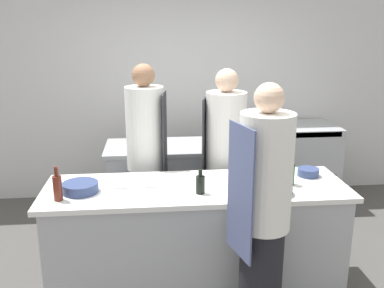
{
  "coord_description": "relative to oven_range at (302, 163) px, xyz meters",
  "views": [
    {
      "loc": [
        -0.35,
        -3.17,
        2.14
      ],
      "look_at": [
        0.0,
        0.35,
        1.15
      ],
      "focal_mm": 40.0,
      "sensor_mm": 36.0,
      "label": 1
    }
  ],
  "objects": [
    {
      "name": "ground_plane",
      "position": [
        -1.52,
        -1.74,
        -0.48
      ],
      "size": [
        16.0,
        16.0,
        0.0
      ],
      "primitive_type": "plane",
      "color": "#4C4947"
    },
    {
      "name": "wall_back",
      "position": [
        -1.52,
        0.39,
        0.92
      ],
      "size": [
        8.0,
        0.06,
        2.8
      ],
      "color": "silver",
      "rests_on": "ground_plane"
    },
    {
      "name": "prep_counter",
      "position": [
        -1.52,
        -1.74,
        -0.03
      ],
      "size": [
        2.41,
        0.75,
        0.9
      ],
      "color": "#A8AAAF",
      "rests_on": "ground_plane"
    },
    {
      "name": "pass_counter",
      "position": [
        -1.4,
        -0.53,
        -0.03
      ],
      "size": [
        1.9,
        0.68,
        0.9
      ],
      "color": "#A8AAAF",
      "rests_on": "ground_plane"
    },
    {
      "name": "oven_range",
      "position": [
        0.0,
        0.0,
        0.0
      ],
      "size": [
        0.76,
        0.68,
        0.96
      ],
      "color": "#A8AAAF",
      "rests_on": "ground_plane"
    },
    {
      "name": "chef_at_prep_near",
      "position": [
        -1.13,
        -2.35,
        0.43
      ],
      "size": [
        0.4,
        0.39,
        1.8
      ],
      "rotation": [
        0.0,
        0.0,
        1.84
      ],
      "color": "black",
      "rests_on": "ground_plane"
    },
    {
      "name": "chef_at_stove",
      "position": [
        -1.91,
        -1.05,
        0.43
      ],
      "size": [
        0.38,
        0.37,
        1.81
      ],
      "rotation": [
        0.0,
        0.0,
        -1.7
      ],
      "color": "black",
      "rests_on": "ground_plane"
    },
    {
      "name": "chef_at_pass_far",
      "position": [
        -1.17,
        -1.07,
        0.4
      ],
      "size": [
        0.43,
        0.41,
        1.76
      ],
      "rotation": [
        0.0,
        0.0,
        1.31
      ],
      "color": "black",
      "rests_on": "ground_plane"
    },
    {
      "name": "bottle_olive_oil",
      "position": [
        -2.55,
        -1.92,
        0.52
      ],
      "size": [
        0.06,
        0.06,
        0.26
      ],
      "color": "#5B2319",
      "rests_on": "prep_counter"
    },
    {
      "name": "bottle_vinegar",
      "position": [
        -1.14,
        -1.55,
        0.51
      ],
      "size": [
        0.07,
        0.07,
        0.22
      ],
      "color": "silver",
      "rests_on": "prep_counter"
    },
    {
      "name": "bottle_wine",
      "position": [
        -1.1,
        -1.46,
        0.51
      ],
      "size": [
        0.08,
        0.08,
        0.23
      ],
      "color": "#2D5175",
      "rests_on": "prep_counter"
    },
    {
      "name": "bottle_cooking_oil",
      "position": [
        -0.77,
        -1.77,
        0.52
      ],
      "size": [
        0.08,
        0.08,
        0.24
      ],
      "color": "#19471E",
      "rests_on": "prep_counter"
    },
    {
      "name": "bottle_sauce",
      "position": [
        -1.5,
        -1.89,
        0.5
      ],
      "size": [
        0.07,
        0.07,
        0.19
      ],
      "color": "black",
      "rests_on": "prep_counter"
    },
    {
      "name": "bowl_mixing_large",
      "position": [
        -0.92,
        -1.96,
        0.45
      ],
      "size": [
        0.23,
        0.23,
        0.06
      ],
      "color": "navy",
      "rests_on": "prep_counter"
    },
    {
      "name": "bowl_prep_small",
      "position": [
        -2.41,
        -1.78,
        0.46
      ],
      "size": [
        0.27,
        0.27,
        0.08
      ],
      "color": "navy",
      "rests_on": "prep_counter"
    },
    {
      "name": "bowl_ceramic_blue",
      "position": [
        -0.54,
        -1.6,
        0.45
      ],
      "size": [
        0.18,
        0.18,
        0.07
      ],
      "color": "navy",
      "rests_on": "prep_counter"
    },
    {
      "name": "bowl_wooden_salad",
      "position": [
        -0.98,
        -1.69,
        0.46
      ],
      "size": [
        0.27,
        0.27,
        0.07
      ],
      "color": "tan",
      "rests_on": "prep_counter"
    },
    {
      "name": "cutting_board",
      "position": [
        -1.99,
        -1.64,
        0.43
      ],
      "size": [
        0.36,
        0.22,
        0.01
      ],
      "color": "white",
      "rests_on": "prep_counter"
    }
  ]
}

